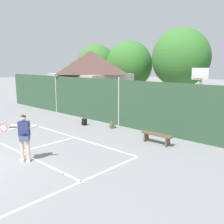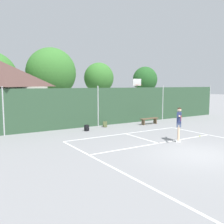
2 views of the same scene
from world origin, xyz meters
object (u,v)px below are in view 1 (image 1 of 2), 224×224
basketball_hoop (199,92)px  tennis_player (24,134)px  courtside_bench (157,136)px  backpack_black (84,122)px  backpack_olive (112,125)px  tennis_ball (63,173)px

basketball_hoop → tennis_player: 8.78m
courtside_bench → backpack_black: bearing=178.9°
basketball_hoop → courtside_bench: size_ratio=2.22×
tennis_player → backpack_olive: 6.24m
basketball_hoop → courtside_bench: (-0.80, -2.66, -1.95)m
tennis_ball → tennis_player: bearing=-173.1°
backpack_black → backpack_olive: size_ratio=1.00×
tennis_ball → courtside_bench: courtside_bench is taller
courtside_bench → tennis_player: bearing=-115.6°
tennis_player → backpack_olive: size_ratio=4.01×
backpack_olive → tennis_player: bearing=-80.8°
tennis_player → courtside_bench: size_ratio=1.16×
basketball_hoop → tennis_player: size_ratio=1.91×
basketball_hoop → tennis_ball: bearing=-99.4°
tennis_player → tennis_ball: 2.35m
backpack_black → backpack_olive: (1.78, 0.63, 0.00)m
tennis_player → backpack_black: bearing=116.9°
tennis_ball → courtside_bench: 5.14m
tennis_ball → backpack_olive: bearing=117.7°
tennis_player → courtside_bench: 5.99m
tennis_player → courtside_bench: (2.57, 5.35, -0.75)m
tennis_player → tennis_ball: size_ratio=28.10×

